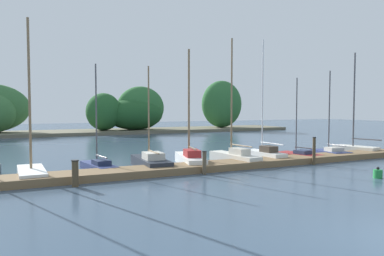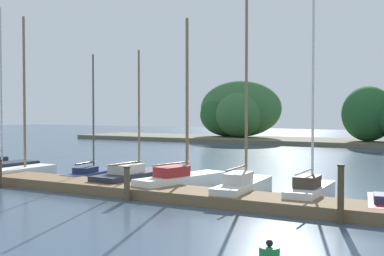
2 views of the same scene
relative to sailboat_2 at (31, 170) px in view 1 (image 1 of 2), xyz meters
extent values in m
cube|color=brown|center=(8.00, -1.29, -0.22)|extent=(29.48, 1.80, 0.35)
cube|color=#66604C|center=(8.00, 29.91, -0.19)|extent=(57.19, 8.00, 0.40)
ellipsoid|color=#1E4C23|center=(13.76, 29.29, 2.06)|extent=(7.79, 5.48, 4.11)
ellipsoid|color=#2D6633|center=(14.83, 29.75, 2.91)|extent=(6.52, 4.23, 5.81)
ellipsoid|color=#235628|center=(9.73, 29.33, 2.41)|extent=(4.47, 4.67, 4.80)
ellipsoid|color=#2D6633|center=(27.36, 29.44, 3.49)|extent=(6.42, 4.29, 6.97)
cube|color=white|center=(0.00, -0.16, -0.15)|extent=(1.16, 3.39, 0.47)
cube|color=white|center=(-0.02, 1.35, -0.18)|extent=(0.62, 0.85, 0.40)
cylinder|color=#7F6647|center=(0.00, 0.09, 3.47)|extent=(0.11, 0.11, 6.78)
cube|color=navy|center=(3.20, 0.86, -0.21)|extent=(1.41, 3.31, 0.37)
cube|color=navy|center=(2.99, 2.29, -0.23)|extent=(0.63, 0.87, 0.31)
cube|color=#1E2847|center=(3.26, 0.47, 0.09)|extent=(0.84, 1.06, 0.24)
cylinder|color=#4C4C51|center=(3.16, 1.10, 2.53)|extent=(0.08, 0.08, 5.12)
cylinder|color=#4C4C51|center=(3.26, 0.45, 0.38)|extent=(0.30, 1.45, 0.09)
cube|color=#232833|center=(5.86, 0.44, -0.12)|extent=(1.46, 4.06, 0.55)
cube|color=#232833|center=(5.97, 2.23, -0.14)|extent=(0.73, 1.04, 0.47)
cube|color=beige|center=(5.83, -0.06, 0.34)|extent=(0.99, 1.25, 0.36)
cylinder|color=#7F6647|center=(5.88, 0.74, 2.62)|extent=(0.08, 0.08, 4.91)
cylinder|color=#7F6647|center=(5.83, -0.10, 0.55)|extent=(0.19, 1.87, 0.08)
cube|color=white|center=(8.14, 0.31, -0.10)|extent=(1.93, 4.22, 0.58)
cube|color=white|center=(8.57, 2.10, -0.13)|extent=(0.77, 1.12, 0.49)
cube|color=maroon|center=(8.02, -0.19, 0.38)|extent=(1.02, 1.37, 0.38)
cylinder|color=#7F6647|center=(8.21, 0.61, 3.15)|extent=(0.12, 0.12, 5.92)
cylinder|color=#7F6647|center=(8.01, -0.22, 0.66)|extent=(0.50, 1.84, 0.06)
cube|color=silver|center=(10.82, -0.05, -0.11)|extent=(1.20, 3.97, 0.57)
cube|color=silver|center=(10.69, 1.71, -0.14)|extent=(0.57, 1.01, 0.48)
cube|color=beige|center=(10.86, -0.53, 0.36)|extent=(0.77, 1.22, 0.37)
cylinder|color=#7F6647|center=(10.80, 0.25, 3.52)|extent=(0.10, 0.10, 6.69)
cylinder|color=#7F6647|center=(10.87, -0.65, 0.71)|extent=(0.22, 1.99, 0.07)
cube|color=white|center=(13.11, 0.13, -0.11)|extent=(1.00, 3.20, 0.57)
cube|color=white|center=(13.07, 1.56, -0.14)|extent=(0.53, 0.81, 0.48)
cube|color=#3D3328|center=(13.12, -0.26, 0.36)|extent=(0.71, 0.97, 0.37)
cylinder|color=silver|center=(13.10, 0.37, 3.59)|extent=(0.08, 0.08, 6.82)
cylinder|color=silver|center=(13.13, -0.54, 0.72)|extent=(0.12, 2.03, 0.06)
cube|color=maroon|center=(15.59, -0.14, -0.21)|extent=(1.79, 3.07, 0.36)
cube|color=maroon|center=(15.35, 1.14, -0.23)|extent=(0.83, 0.84, 0.30)
cube|color=#2D3856|center=(15.66, -0.49, 0.08)|extent=(1.10, 1.03, 0.23)
cylinder|color=#4C4C51|center=(15.55, 0.08, 2.36)|extent=(0.08, 0.08, 4.78)
cylinder|color=#4C4C51|center=(15.67, -0.57, 0.35)|extent=(0.35, 1.45, 0.08)
cube|color=navy|center=(18.29, -0.19, -0.20)|extent=(1.63, 2.77, 0.39)
cube|color=navy|center=(18.44, 0.99, -0.21)|extent=(0.80, 0.74, 0.33)
cube|color=beige|center=(18.25, -0.51, 0.13)|extent=(1.08, 0.90, 0.26)
cylinder|color=#4C4C51|center=(18.31, 0.01, 2.66)|extent=(0.09, 0.09, 5.31)
cylinder|color=#4C4C51|center=(18.22, -0.75, 0.43)|extent=(0.28, 1.70, 0.07)
cube|color=silver|center=(21.04, 0.11, -0.12)|extent=(1.84, 3.07, 0.55)
cube|color=silver|center=(20.74, 1.36, -0.14)|extent=(0.81, 0.85, 0.47)
cylinder|color=#4C4C51|center=(20.99, 0.32, 3.44)|extent=(0.11, 0.11, 6.57)
cylinder|color=#4C4C51|center=(21.21, -0.58, 0.68)|extent=(0.57, 2.02, 0.09)
cylinder|color=#4C3D28|center=(1.54, -2.62, 0.14)|extent=(0.27, 0.27, 1.06)
cylinder|color=black|center=(1.54, -2.62, 0.69)|extent=(0.31, 0.31, 0.04)
cylinder|color=brown|center=(7.62, -2.39, 0.16)|extent=(0.20, 0.20, 1.10)
cylinder|color=black|center=(7.62, -2.39, 0.73)|extent=(0.23, 0.23, 0.04)
cylinder|color=#4C3D28|center=(14.66, -2.41, 0.38)|extent=(0.17, 0.17, 1.54)
cylinder|color=black|center=(14.66, -2.41, 1.17)|extent=(0.20, 0.20, 0.04)
cylinder|color=#23843D|center=(14.31, -6.75, -0.20)|extent=(0.40, 0.40, 0.39)
sphere|color=black|center=(14.31, -6.75, 0.07)|extent=(0.14, 0.14, 0.14)
camera|label=1|loc=(-0.65, -18.05, 2.79)|focal=34.37mm
camera|label=2|loc=(17.66, -15.66, 2.58)|focal=46.39mm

